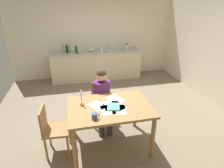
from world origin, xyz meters
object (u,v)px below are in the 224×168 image
at_px(wine_glass_back_left, 91,47).
at_px(teacup_on_counter, 102,51).
at_px(dining_table, 110,112).
at_px(chair_side_empty, 53,128).
at_px(book_magazine, 113,107).
at_px(chair_at_table, 101,102).
at_px(bottle_oil, 64,49).
at_px(wine_glass_near_sink, 97,47).
at_px(sink_unit, 109,50).
at_px(coffee_mug, 95,116).
at_px(stovetop_kettle, 126,47).
at_px(candlestick, 82,101).
at_px(mixing_bowl, 91,50).
at_px(bottle_vinegar, 67,49).
at_px(wine_glass_by_kettle, 94,47).
at_px(bottle_wine_red, 70,49).
at_px(bottle_sauce, 76,50).
at_px(person_seated, 102,96).

relative_size(wine_glass_back_left, teacup_on_counter, 1.24).
relative_size(dining_table, chair_side_empty, 1.57).
bearing_deg(book_magazine, chair_at_table, 108.66).
relative_size(bottle_oil, wine_glass_near_sink, 1.81).
distance_m(sink_unit, teacup_on_counter, 0.31).
relative_size(coffee_mug, book_magazine, 0.54).
bearing_deg(dining_table, stovetop_kettle, 68.80).
xyz_separation_m(candlestick, mixing_bowl, (0.54, 3.13, 0.10)).
relative_size(sink_unit, stovetop_kettle, 1.64).
xyz_separation_m(chair_at_table, teacup_on_counter, (0.42, 2.31, 0.48)).
distance_m(chair_at_table, bottle_vinegar, 2.64).
xyz_separation_m(chair_side_empty, bottle_oil, (0.20, 3.17, 0.55)).
bearing_deg(wine_glass_by_kettle, chair_side_empty, -108.83).
relative_size(chair_at_table, candlestick, 3.16).
height_order(chair_at_table, mixing_bowl, mixing_bowl).
xyz_separation_m(bottle_vinegar, bottle_wine_red, (0.08, -0.01, 0.00)).
xyz_separation_m(candlestick, bottle_oil, (-0.30, 3.07, 0.17)).
bearing_deg(bottle_wine_red, chair_side_empty, -96.78).
height_order(dining_table, coffee_mug, coffee_mug).
bearing_deg(wine_glass_by_kettle, bottle_vinegar, -173.43).
bearing_deg(chair_side_empty, candlestick, 11.25).
relative_size(chair_side_empty, candlestick, 3.15).
relative_size(chair_at_table, mixing_bowl, 3.97).
bearing_deg(chair_side_empty, wine_glass_near_sink, 69.49).
distance_m(sink_unit, wine_glass_back_left, 0.59).
relative_size(chair_at_table, book_magazine, 3.84).
bearing_deg(stovetop_kettle, bottle_oil, 179.50).
distance_m(chair_at_table, book_magazine, 0.84).
bearing_deg(chair_at_table, wine_glass_near_sink, 82.97).
distance_m(bottle_oil, wine_glass_near_sink, 1.05).
distance_m(bottle_sauce, mixing_bowl, 0.50).
height_order(bottle_oil, mixing_bowl, bottle_oil).
relative_size(bottle_vinegar, wine_glass_back_left, 1.65).
bearing_deg(bottle_vinegar, coffee_mug, -84.39).
height_order(chair_at_table, bottle_oil, bottle_oil).
relative_size(sink_unit, bottle_sauce, 1.46).
bearing_deg(wine_glass_near_sink, sink_unit, -21.81).
xyz_separation_m(book_magazine, bottle_oil, (-0.78, 3.25, 0.23)).
relative_size(book_magazine, bottle_sauce, 0.90).
bearing_deg(wine_glass_by_kettle, bottle_sauce, -156.07).
bearing_deg(bottle_vinegar, book_magazine, -78.29).
relative_size(person_seated, candlestick, 4.43).
xyz_separation_m(bottle_wine_red, wine_glass_near_sink, (0.85, 0.11, -0.00)).
distance_m(chair_at_table, bottle_wine_red, 2.61).
xyz_separation_m(coffee_mug, wine_glass_by_kettle, (0.48, 3.63, 0.18)).
relative_size(bottle_sauce, wine_glass_back_left, 1.60).
distance_m(bottle_wine_red, bottle_sauce, 0.24).
relative_size(coffee_mug, teacup_on_counter, 0.97).
xyz_separation_m(book_magazine, wine_glass_by_kettle, (0.15, 3.38, 0.22)).
distance_m(chair_side_empty, book_magazine, 1.03).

